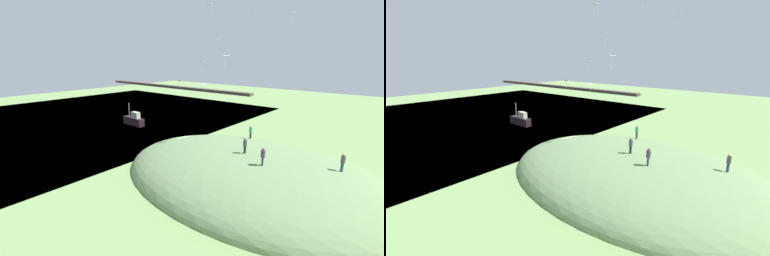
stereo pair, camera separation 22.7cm
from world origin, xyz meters
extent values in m
plane|color=#6F9354|center=(0.00, 0.00, 0.00)|extent=(160.00, 160.00, 0.00)
cube|color=#365387|center=(-33.30, 0.00, -0.20)|extent=(58.34, 80.00, 0.40)
ellipsoid|color=#698757|center=(9.64, -1.24, 0.00)|extent=(30.61, 20.52, 6.86)
cube|color=#4B4039|center=(-33.30, 30.16, 4.27)|extent=(52.51, 1.80, 0.70)
cube|color=black|center=(-18.98, 5.56, 0.73)|extent=(5.13, 1.39, 1.46)
cube|color=#A9A890|center=(-18.22, 5.54, 2.05)|extent=(1.79, 0.92, 1.17)
cylinder|color=gray|center=(-20.25, 5.60, 2.80)|extent=(0.14, 0.14, 2.68)
cube|color=black|center=(9.54, -2.41, 3.79)|extent=(0.21, 0.24, 0.77)
cylinder|color=#3D424B|center=(9.54, -2.41, 4.48)|extent=(0.53, 0.53, 0.61)
sphere|color=brown|center=(9.54, -2.41, 4.89)|extent=(0.23, 0.23, 0.23)
cube|color=#313429|center=(6.86, 3.79, 3.33)|extent=(0.23, 0.15, 0.81)
cylinder|color=#3C8D5D|center=(6.86, 3.79, 4.06)|extent=(0.46, 0.46, 0.64)
sphere|color=tan|center=(6.86, 3.79, 4.50)|extent=(0.24, 0.24, 0.24)
cube|color=navy|center=(12.13, -3.80, 3.67)|extent=(0.15, 0.24, 0.79)
cylinder|color=#40384F|center=(12.13, -3.80, 4.38)|extent=(0.46, 0.46, 0.63)
sphere|color=brown|center=(12.13, -3.80, 4.81)|extent=(0.24, 0.24, 0.24)
cube|color=#1C314D|center=(17.78, 0.37, 3.27)|extent=(0.22, 0.22, 0.83)
cylinder|color=#453E44|center=(17.78, 0.37, 4.02)|extent=(0.52, 0.52, 0.66)
sphere|color=tan|center=(17.78, 0.37, 4.48)|extent=(0.25, 0.25, 0.25)
cube|color=white|center=(-4.57, 8.83, 8.52)|extent=(1.18, 1.06, 0.20)
cylinder|color=white|center=(-4.67, 9.10, 7.78)|extent=(0.18, 0.10, 0.98)
cube|color=silver|center=(-7.24, 6.19, 9.14)|extent=(0.81, 0.61, 0.18)
cylinder|color=silver|center=(-7.32, 6.28, 8.43)|extent=(0.13, 0.19, 1.04)
cylinder|color=silver|center=(4.78, 7.12, 19.01)|extent=(0.08, 0.04, 1.12)
cube|color=white|center=(7.59, 11.76, 18.48)|extent=(1.01, 1.33, 0.31)
cylinder|color=white|center=(7.82, 11.50, 17.46)|extent=(0.17, 0.20, 1.43)
cube|color=white|center=(4.59, 1.30, 12.92)|extent=(0.90, 0.86, 0.07)
cylinder|color=white|center=(4.57, 1.06, 12.00)|extent=(0.08, 0.11, 1.46)
cube|color=white|center=(-6.28, 10.68, 11.89)|extent=(0.66, 0.91, 0.13)
cylinder|color=white|center=(-6.24, 10.44, 10.87)|extent=(0.24, 0.24, 1.58)
cube|color=silver|center=(2.62, 0.53, 18.47)|extent=(0.61, 0.82, 0.06)
cylinder|color=silver|center=(2.88, 0.62, 17.85)|extent=(0.09, 0.04, 0.87)
cube|color=white|center=(-4.18, 12.29, 15.55)|extent=(0.91, 0.82, 0.08)
cylinder|color=white|center=(-4.10, 12.01, 14.95)|extent=(0.16, 0.06, 0.83)
cylinder|color=brown|center=(-4.58, 2.52, 0.54)|extent=(0.14, 0.14, 1.08)
camera|label=1|loc=(21.72, -24.96, 12.86)|focal=24.78mm
camera|label=2|loc=(21.89, -24.81, 12.86)|focal=24.78mm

